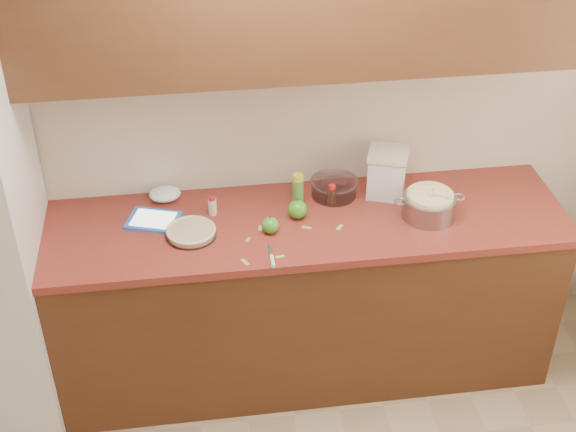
{
  "coord_description": "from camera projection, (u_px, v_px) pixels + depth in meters",
  "views": [
    {
      "loc": [
        -0.4,
        -1.51,
        3.04
      ],
      "look_at": [
        0.01,
        1.43,
        0.98
      ],
      "focal_mm": 50.0,
      "sensor_mm": 36.0,
      "label": 1
    }
  ],
  "objects": [
    {
      "name": "room_shell",
      "position": [
        353.0,
        407.0,
        2.27
      ],
      "size": [
        3.6,
        3.6,
        3.6
      ],
      "color": "tan",
      "rests_on": "ground"
    },
    {
      "name": "counter_run",
      "position": [
        284.0,
        297.0,
        3.94
      ],
      "size": [
        2.64,
        0.68,
        0.92
      ],
      "color": "#4A2714",
      "rests_on": "ground"
    },
    {
      "name": "pie",
      "position": [
        191.0,
        232.0,
        3.58
      ],
      "size": [
        0.23,
        0.23,
        0.04
      ],
      "rotation": [
        0.0,
        0.0,
        -0.35
      ],
      "color": "silver",
      "rests_on": "counter_run"
    },
    {
      "name": "colander",
      "position": [
        429.0,
        205.0,
        3.68
      ],
      "size": [
        0.33,
        0.25,
        0.12
      ],
      "rotation": [
        0.0,
        0.0,
        0.06
      ],
      "color": "gray",
      "rests_on": "counter_run"
    },
    {
      "name": "flour_canister",
      "position": [
        387.0,
        172.0,
        3.81
      ],
      "size": [
        0.23,
        0.23,
        0.23
      ],
      "rotation": [
        0.0,
        0.0,
        -0.33
      ],
      "color": "white",
      "rests_on": "counter_run"
    },
    {
      "name": "tablet",
      "position": [
        153.0,
        220.0,
        3.67
      ],
      "size": [
        0.27,
        0.24,
        0.02
      ],
      "rotation": [
        0.0,
        0.0,
        -0.32
      ],
      "color": "blue",
      "rests_on": "counter_run"
    },
    {
      "name": "paring_knife",
      "position": [
        272.0,
        259.0,
        3.43
      ],
      "size": [
        0.02,
        0.17,
        0.02
      ],
      "rotation": [
        0.0,
        0.0,
        -0.01
      ],
      "color": "gray",
      "rests_on": "counter_run"
    },
    {
      "name": "lemon_bottle",
      "position": [
        298.0,
        189.0,
        3.76
      ],
      "size": [
        0.06,
        0.06,
        0.15
      ],
      "rotation": [
        0.0,
        0.0,
        0.4
      ],
      "color": "#4C8C38",
      "rests_on": "counter_run"
    },
    {
      "name": "cinnamon_shaker",
      "position": [
        213.0,
        206.0,
        3.7
      ],
      "size": [
        0.04,
        0.04,
        0.09
      ],
      "rotation": [
        0.0,
        0.0,
        -0.38
      ],
      "color": "beige",
      "rests_on": "counter_run"
    },
    {
      "name": "vanilla_bottle",
      "position": [
        332.0,
        195.0,
        3.76
      ],
      "size": [
        0.04,
        0.04,
        0.11
      ],
      "rotation": [
        0.0,
        0.0,
        -0.12
      ],
      "color": "black",
      "rests_on": "counter_run"
    },
    {
      "name": "mixing_bowl",
      "position": [
        334.0,
        187.0,
        3.84
      ],
      "size": [
        0.23,
        0.23,
        0.09
      ],
      "rotation": [
        0.0,
        0.0,
        0.12
      ],
      "color": "silver",
      "rests_on": "counter_run"
    },
    {
      "name": "paper_towel",
      "position": [
        165.0,
        194.0,
        3.81
      ],
      "size": [
        0.15,
        0.12,
        0.06
      ],
      "primitive_type": "ellipsoid",
      "rotation": [
        0.0,
        0.0,
        -0.01
      ],
      "color": "white",
      "rests_on": "counter_run"
    },
    {
      "name": "apple_left",
      "position": [
        270.0,
        225.0,
        3.59
      ],
      "size": [
        0.08,
        0.08,
        0.09
      ],
      "color": "#3D8B1F",
      "rests_on": "counter_run"
    },
    {
      "name": "apple_center",
      "position": [
        298.0,
        209.0,
        3.68
      ],
      "size": [
        0.09,
        0.09,
        0.1
      ],
      "color": "#3D8B1F",
      "rests_on": "counter_run"
    },
    {
      "name": "peel_a",
      "position": [
        245.0,
        262.0,
        3.43
      ],
      "size": [
        0.04,
        0.05,
        0.0
      ],
      "primitive_type": "cube",
      "rotation": [
        0.0,
        0.0,
        -1.13
      ],
      "color": "#83B156",
      "rests_on": "counter_run"
    },
    {
      "name": "peel_b",
      "position": [
        260.0,
        228.0,
        3.63
      ],
      "size": [
        0.03,
        0.04,
        0.0
      ],
      "primitive_type": "cube",
      "rotation": [
        0.0,
        0.0,
        1.33
      ],
      "color": "#83B156",
      "rests_on": "counter_run"
    },
    {
      "name": "peel_c",
      "position": [
        307.0,
        228.0,
        3.63
      ],
      "size": [
        0.05,
        0.03,
        0.0
      ],
      "primitive_type": "cube",
      "rotation": [
        0.0,
        0.0,
        -0.39
      ],
      "color": "#83B156",
      "rests_on": "counter_run"
    },
    {
      "name": "peel_d",
      "position": [
        280.0,
        257.0,
        3.46
      ],
      "size": [
        0.04,
        0.02,
        0.0
      ],
      "primitive_type": "cube",
      "rotation": [
        0.0,
        0.0,
        0.15
      ],
      "color": "#83B156",
      "rests_on": "counter_run"
    },
    {
      "name": "peel_e",
      "position": [
        340.0,
        227.0,
        3.64
      ],
      "size": [
        0.04,
        0.05,
        0.0
      ],
      "primitive_type": "cube",
      "rotation": [
        0.0,
        0.0,
        -2.22
      ],
      "color": "#83B156",
      "rests_on": "counter_run"
    },
    {
      "name": "peel_f",
      "position": [
        248.0,
        240.0,
        3.56
      ],
      "size": [
        0.03,
        0.04,
        0.0
      ],
      "primitive_type": "cube",
      "rotation": [
        0.0,
        0.0,
        0.98
      ],
      "color": "#83B156",
      "rests_on": "counter_run"
    }
  ]
}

